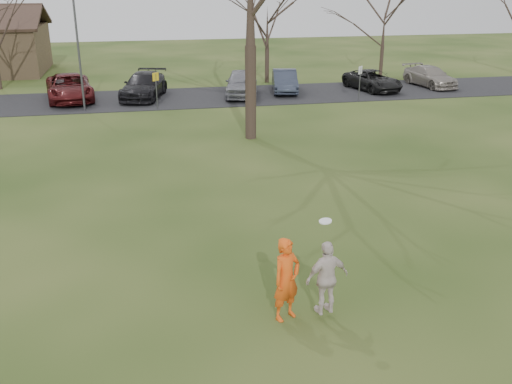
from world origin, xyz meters
TOP-DOWN VIEW (x-y plane):
  - ground at (0.00, 0.00)m, footprint 120.00×120.00m
  - parking_strip at (0.00, 25.00)m, footprint 62.00×6.50m
  - player_defender at (-0.13, 0.04)m, footprint 0.82×0.72m
  - car_2 at (-7.04, 25.55)m, footprint 3.37×5.86m
  - car_3 at (-2.64, 25.40)m, footprint 3.38×5.57m
  - car_4 at (3.32, 24.77)m, footprint 2.82×5.01m
  - car_5 at (6.29, 25.54)m, footprint 2.25×4.47m
  - car_6 at (12.09, 25.04)m, footprint 3.11×4.95m
  - car_7 at (16.47, 25.59)m, footprint 2.54×4.76m
  - catching_play at (0.71, -0.15)m, footprint 1.05×0.60m
  - lamp_post at (-6.00, 22.50)m, footprint 0.34×0.34m
  - sign_yellow at (-2.00, 22.00)m, footprint 0.35×0.35m
  - sign_white at (10.00, 22.00)m, footprint 0.35×0.35m
  - small_tree_row at (4.38, 30.06)m, footprint 55.00×5.90m

SIDE VIEW (x-z plane):
  - ground at x=0.00m, z-range 0.00..0.00m
  - parking_strip at x=0.00m, z-range 0.00..0.04m
  - car_6 at x=12.09m, z-range 0.04..1.32m
  - car_7 at x=16.47m, z-range 0.04..1.35m
  - car_5 at x=6.29m, z-range 0.04..1.45m
  - car_3 at x=-2.64m, z-range 0.04..1.55m
  - car_2 at x=-7.04m, z-range 0.04..1.58m
  - car_4 at x=3.32m, z-range 0.04..1.65m
  - player_defender at x=-0.13m, z-range 0.00..1.90m
  - catching_play at x=0.71m, z-range -0.10..2.11m
  - sign_yellow at x=-2.00m, z-range 0.41..2.49m
  - sign_white at x=10.00m, z-range 0.41..2.49m
  - small_tree_row at x=4.38m, z-range -0.36..8.14m
  - lamp_post at x=-6.00m, z-range 0.83..7.10m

